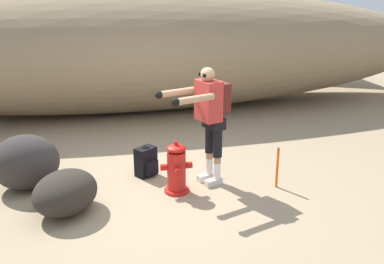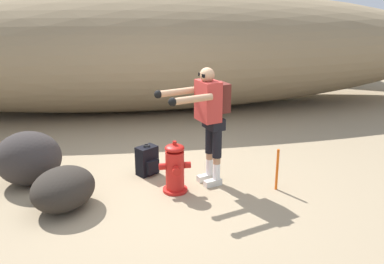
{
  "view_description": "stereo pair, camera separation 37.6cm",
  "coord_description": "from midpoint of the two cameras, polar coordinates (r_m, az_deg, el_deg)",
  "views": [
    {
      "loc": [
        -0.97,
        -5.67,
        2.77
      ],
      "look_at": [
        0.38,
        0.1,
        0.75
      ],
      "focal_mm": 41.57,
      "sensor_mm": 36.0,
      "label": 1
    },
    {
      "loc": [
        -0.6,
        -5.75,
        2.77
      ],
      "look_at": [
        0.38,
        0.1,
        0.75
      ],
      "focal_mm": 41.57,
      "sensor_mm": 36.0,
      "label": 2
    }
  ],
  "objects": [
    {
      "name": "spare_backpack",
      "position": [
        6.68,
        -4.16,
        -3.72
      ],
      "size": [
        0.36,
        0.36,
        0.47
      ],
      "rotation": [
        0.0,
        0.0,
        5.33
      ],
      "color": "black",
      "rests_on": "ground_plane"
    },
    {
      "name": "ground_plane",
      "position": [
        6.4,
        -1.56,
        -7.04
      ],
      "size": [
        56.0,
        56.0,
        0.04
      ],
      "primitive_type": "cube",
      "color": "#998466"
    },
    {
      "name": "survey_stake",
      "position": [
        6.3,
        12.56,
        -4.75
      ],
      "size": [
        0.04,
        0.04,
        0.6
      ],
      "primitive_type": "cylinder",
      "color": "#E55914",
      "rests_on": "ground_plane"
    },
    {
      "name": "boulder_mid",
      "position": [
        5.86,
        -14.43,
        -7.09
      ],
      "size": [
        1.11,
        1.16,
        0.54
      ],
      "primitive_type": "ellipsoid",
      "rotation": [
        0.0,
        0.0,
        4.15
      ],
      "color": "#2B2621",
      "rests_on": "ground_plane"
    },
    {
      "name": "boulder_large",
      "position": [
        6.67,
        -18.75,
        -3.21
      ],
      "size": [
        1.0,
        0.92,
        0.77
      ],
      "primitive_type": "ellipsoid",
      "rotation": [
        0.0,
        0.0,
        0.1
      ],
      "color": "#322D2B",
      "rests_on": "ground_plane"
    },
    {
      "name": "fire_hydrant",
      "position": [
        6.08,
        -0.44,
        -4.76
      ],
      "size": [
        0.44,
        0.39,
        0.74
      ],
      "color": "red",
      "rests_on": "ground_plane"
    },
    {
      "name": "dirt_embankment",
      "position": [
        10.0,
        -5.03,
        10.3
      ],
      "size": [
        14.61,
        3.2,
        2.61
      ],
      "primitive_type": "ellipsoid",
      "color": "#897556",
      "rests_on": "ground_plane"
    },
    {
      "name": "utility_worker",
      "position": [
        6.08,
        3.93,
        2.57
      ],
      "size": [
        1.04,
        0.69,
        1.69
      ],
      "rotation": [
        0.0,
        0.0,
        -2.82
      ],
      "color": "beige",
      "rests_on": "ground_plane"
    }
  ]
}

